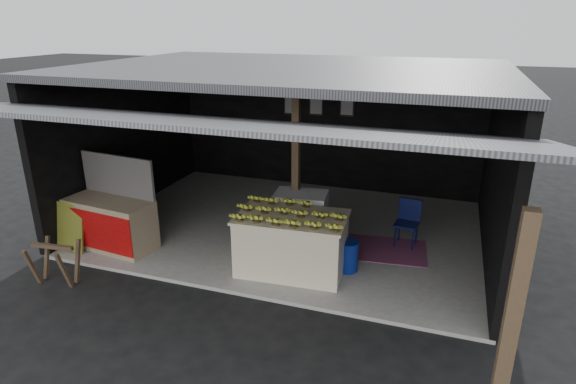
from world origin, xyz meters
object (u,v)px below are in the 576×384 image
at_px(neighbor_stall, 111,221).
at_px(sawhorse, 54,259).
at_px(plastic_chair, 408,219).
at_px(banana_table, 292,243).
at_px(water_barrel, 348,257).
at_px(white_crate, 301,220).

bearing_deg(neighbor_stall, sawhorse, -86.50).
height_order(neighbor_stall, plastic_chair, neighbor_stall).
height_order(banana_table, water_barrel, banana_table).
xyz_separation_m(sawhorse, water_barrel, (4.07, 1.71, -0.12)).
height_order(white_crate, sawhorse, white_crate).
relative_size(water_barrel, plastic_chair, 0.57).
relative_size(banana_table, neighbor_stall, 1.09).
bearing_deg(white_crate, water_barrel, -38.05).
bearing_deg(plastic_chair, banana_table, -128.65).
xyz_separation_m(sawhorse, plastic_chair, (4.84, 2.97, 0.13)).
bearing_deg(water_barrel, plastic_chair, 58.51).
height_order(sawhorse, water_barrel, sawhorse).
bearing_deg(banana_table, sawhorse, -159.83).
height_order(sawhorse, plastic_chair, plastic_chair).
bearing_deg(neighbor_stall, plastic_chair, 26.23).
relative_size(neighbor_stall, plastic_chair, 1.94).
bearing_deg(neighbor_stall, white_crate, 25.56).
height_order(water_barrel, plastic_chair, plastic_chair).
relative_size(banana_table, sawhorse, 2.53).
distance_m(banana_table, water_barrel, 0.90).
bearing_deg(banana_table, white_crate, 94.76).
relative_size(neighbor_stall, sawhorse, 2.31).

